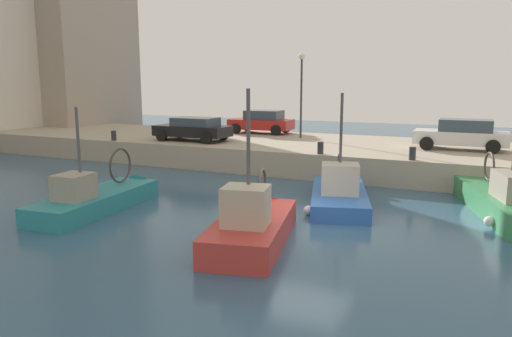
{
  "coord_description": "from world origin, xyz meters",
  "views": [
    {
      "loc": [
        -13.49,
        -4.67,
        4.41
      ],
      "look_at": [
        2.72,
        3.03,
        1.2
      ],
      "focal_mm": 34.0,
      "sensor_mm": 36.0,
      "label": 1
    }
  ],
  "objects_px": {
    "parked_car_white": "(462,134)",
    "quay_streetlamp": "(301,81)",
    "fishing_boat_teal": "(103,205)",
    "parked_car_black": "(193,129)",
    "mooring_bollard_south": "(412,153)",
    "fishing_boat_green": "(499,208)",
    "parked_car_red": "(262,122)",
    "mooring_bollard_mid": "(320,148)",
    "fishing_boat_blue": "(338,199)",
    "fishing_boat_red": "(255,235)",
    "mooring_bollard_north": "(114,136)"
  },
  "relations": [
    {
      "from": "parked_car_black",
      "to": "mooring_bollard_south",
      "type": "relative_size",
      "value": 7.62
    },
    {
      "from": "fishing_boat_green",
      "to": "mooring_bollard_south",
      "type": "xyz_separation_m",
      "value": [
        2.61,
        3.32,
        1.35
      ]
    },
    {
      "from": "fishing_boat_teal",
      "to": "mooring_bollard_mid",
      "type": "bearing_deg",
      "value": -34.02
    },
    {
      "from": "fishing_boat_green",
      "to": "fishing_boat_red",
      "type": "distance_m",
      "value": 8.94
    },
    {
      "from": "fishing_boat_teal",
      "to": "parked_car_red",
      "type": "relative_size",
      "value": 1.56
    },
    {
      "from": "fishing_boat_blue",
      "to": "fishing_boat_green",
      "type": "xyz_separation_m",
      "value": [
        1.05,
        -5.4,
        -0.01
      ]
    },
    {
      "from": "fishing_boat_red",
      "to": "mooring_bollard_north",
      "type": "distance_m",
      "value": 15.8
    },
    {
      "from": "mooring_bollard_north",
      "to": "fishing_boat_teal",
      "type": "bearing_deg",
      "value": -140.88
    },
    {
      "from": "mooring_bollard_north",
      "to": "quay_streetlamp",
      "type": "height_order",
      "value": "quay_streetlamp"
    },
    {
      "from": "fishing_boat_red",
      "to": "parked_car_white",
      "type": "relative_size",
      "value": 1.35
    },
    {
      "from": "parked_car_black",
      "to": "mooring_bollard_north",
      "type": "relative_size",
      "value": 7.62
    },
    {
      "from": "quay_streetlamp",
      "to": "parked_car_black",
      "type": "bearing_deg",
      "value": 128.61
    },
    {
      "from": "fishing_boat_green",
      "to": "mooring_bollard_south",
      "type": "distance_m",
      "value": 4.44
    },
    {
      "from": "parked_car_red",
      "to": "mooring_bollard_north",
      "type": "relative_size",
      "value": 7.34
    },
    {
      "from": "fishing_boat_blue",
      "to": "fishing_boat_teal",
      "type": "bearing_deg",
      "value": 120.88
    },
    {
      "from": "parked_car_red",
      "to": "mooring_bollard_mid",
      "type": "distance_m",
      "value": 9.37
    },
    {
      "from": "fishing_boat_green",
      "to": "parked_car_red",
      "type": "distance_m",
      "value": 16.68
    },
    {
      "from": "fishing_boat_blue",
      "to": "fishing_boat_red",
      "type": "xyz_separation_m",
      "value": [
        -5.26,
        0.94,
        -0.0
      ]
    },
    {
      "from": "fishing_boat_teal",
      "to": "parked_car_red",
      "type": "bearing_deg",
      "value": 2.71
    },
    {
      "from": "fishing_boat_red",
      "to": "fishing_boat_teal",
      "type": "bearing_deg",
      "value": 82.39
    },
    {
      "from": "fishing_boat_teal",
      "to": "fishing_boat_red",
      "type": "bearing_deg",
      "value": -97.61
    },
    {
      "from": "fishing_boat_blue",
      "to": "mooring_bollard_mid",
      "type": "bearing_deg",
      "value": 27.65
    },
    {
      "from": "fishing_boat_green",
      "to": "mooring_bollard_south",
      "type": "relative_size",
      "value": 12.93
    },
    {
      "from": "parked_car_white",
      "to": "fishing_boat_green",
      "type": "bearing_deg",
      "value": -166.47
    },
    {
      "from": "parked_car_white",
      "to": "mooring_bollard_south",
      "type": "relative_size",
      "value": 7.69
    },
    {
      "from": "parked_car_white",
      "to": "mooring_bollard_south",
      "type": "bearing_deg",
      "value": 158.5
    },
    {
      "from": "parked_car_white",
      "to": "quay_streetlamp",
      "type": "xyz_separation_m",
      "value": [
        1.41,
        8.7,
        2.51
      ]
    },
    {
      "from": "fishing_boat_green",
      "to": "parked_car_white",
      "type": "relative_size",
      "value": 1.68
    },
    {
      "from": "fishing_boat_teal",
      "to": "mooring_bollard_mid",
      "type": "relative_size",
      "value": 11.45
    },
    {
      "from": "parked_car_white",
      "to": "fishing_boat_teal",
      "type": "bearing_deg",
      "value": 137.91
    },
    {
      "from": "fishing_boat_green",
      "to": "quay_streetlamp",
      "type": "xyz_separation_m",
      "value": [
        8.26,
        10.35,
        4.33
      ]
    },
    {
      "from": "fishing_boat_green",
      "to": "mooring_bollard_mid",
      "type": "distance_m",
      "value": 7.89
    },
    {
      "from": "fishing_boat_red",
      "to": "parked_car_red",
      "type": "distance_m",
      "value": 17.58
    },
    {
      "from": "fishing_boat_blue",
      "to": "parked_car_red",
      "type": "height_order",
      "value": "fishing_boat_blue"
    },
    {
      "from": "quay_streetlamp",
      "to": "parked_car_white",
      "type": "bearing_deg",
      "value": -99.2
    },
    {
      "from": "fishing_boat_red",
      "to": "quay_streetlamp",
      "type": "relative_size",
      "value": 1.18
    },
    {
      "from": "fishing_boat_teal",
      "to": "fishing_boat_red",
      "type": "height_order",
      "value": "fishing_boat_red"
    },
    {
      "from": "parked_car_white",
      "to": "mooring_bollard_north",
      "type": "distance_m",
      "value": 18.18
    },
    {
      "from": "parked_car_red",
      "to": "mooring_bollard_mid",
      "type": "height_order",
      "value": "parked_car_red"
    },
    {
      "from": "quay_streetlamp",
      "to": "fishing_boat_teal",
      "type": "bearing_deg",
      "value": 170.03
    },
    {
      "from": "mooring_bollard_mid",
      "to": "quay_streetlamp",
      "type": "bearing_deg",
      "value": 28.23
    },
    {
      "from": "mooring_bollard_north",
      "to": "quay_streetlamp",
      "type": "distance_m",
      "value": 11.01
    },
    {
      "from": "parked_car_black",
      "to": "mooring_bollard_south",
      "type": "xyz_separation_m",
      "value": [
        -1.76,
        -11.9,
        -0.4
      ]
    },
    {
      "from": "fishing_boat_blue",
      "to": "parked_car_white",
      "type": "bearing_deg",
      "value": -25.4
    },
    {
      "from": "parked_car_black",
      "to": "mooring_bollard_north",
      "type": "xyz_separation_m",
      "value": [
        -1.76,
        4.1,
        -0.4
      ]
    },
    {
      "from": "fishing_boat_teal",
      "to": "quay_streetlamp",
      "type": "height_order",
      "value": "quay_streetlamp"
    },
    {
      "from": "fishing_boat_green",
      "to": "parked_car_black",
      "type": "bearing_deg",
      "value": 73.97
    },
    {
      "from": "fishing_boat_blue",
      "to": "fishing_boat_green",
      "type": "height_order",
      "value": "fishing_boat_blue"
    },
    {
      "from": "fishing_boat_teal",
      "to": "parked_car_red",
      "type": "xyz_separation_m",
      "value": [
        15.11,
        0.71,
        1.83
      ]
    },
    {
      "from": "parked_car_white",
      "to": "parked_car_black",
      "type": "bearing_deg",
      "value": 100.36
    }
  ]
}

